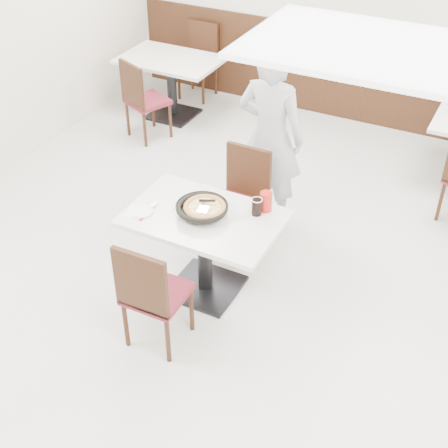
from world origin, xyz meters
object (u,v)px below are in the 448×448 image
at_px(cola_glass, 257,207).
at_px(chair_near, 157,291).
at_px(diner_person, 271,137).
at_px(bg_chair_left_near, 147,99).
at_px(pizza, 205,209).
at_px(side_plate, 141,211).
at_px(main_table, 205,254).
at_px(red_cup, 266,201).
at_px(bg_chair_left_far, 197,62).
at_px(bg_table_left, 172,88).
at_px(chair_far, 238,204).
at_px(pizza_pan, 202,210).

bearing_deg(cola_glass, chair_near, -114.62).
xyz_separation_m(diner_person, bg_chair_left_near, (-1.92, 0.87, -0.40)).
xyz_separation_m(cola_glass, diner_person, (-0.33, 1.00, 0.06)).
bearing_deg(pizza, side_plate, -157.29).
xyz_separation_m(cola_glass, bg_chair_left_near, (-2.24, 1.87, -0.34)).
distance_m(chair_near, cola_glass, 1.00).
relative_size(main_table, diner_person, 0.69).
bearing_deg(side_plate, main_table, 21.70).
xyz_separation_m(pizza, cola_glass, (0.35, 0.20, 0.00)).
distance_m(main_table, red_cup, 0.67).
bearing_deg(bg_chair_left_far, pizza, 119.72).
height_order(main_table, bg_table_left, same).
distance_m(diner_person, bg_chair_left_near, 2.14).
distance_m(chair_near, chair_far, 1.28).
height_order(main_table, bg_chair_left_near, bg_chair_left_near).
relative_size(pizza, diner_person, 0.17).
height_order(side_plate, cola_glass, cola_glass).
bearing_deg(bg_chair_left_near, pizza, -24.49).
relative_size(pizza, bg_chair_left_near, 0.32).
height_order(cola_glass, red_cup, red_cup).
bearing_deg(cola_glass, bg_chair_left_near, 140.13).
relative_size(main_table, bg_table_left, 1.00).
xyz_separation_m(pizza_pan, red_cup, (0.41, 0.28, 0.04)).
xyz_separation_m(main_table, pizza, (0.00, 0.01, 0.44)).
bearing_deg(bg_table_left, side_plate, -62.82).
height_order(main_table, chair_far, chair_far).
height_order(chair_far, cola_glass, chair_far).
xyz_separation_m(chair_far, pizza_pan, (-0.01, -0.62, 0.32)).
bearing_deg(chair_far, diner_person, -92.63).
distance_m(pizza, bg_chair_left_far, 3.86).
distance_m(chair_near, bg_chair_left_far, 4.40).
bearing_deg(side_plate, pizza_pan, 23.82).
bearing_deg(diner_person, bg_chair_left_near, -24.45).
bearing_deg(pizza_pan, chair_far, 88.82).
bearing_deg(pizza, cola_glass, 29.48).
relative_size(main_table, red_cup, 7.50).
bearing_deg(bg_chair_left_far, chair_far, 124.98).
bearing_deg(bg_chair_left_far, chair_near, 114.91).
xyz_separation_m(chair_far, red_cup, (0.40, -0.34, 0.35)).
bearing_deg(chair_near, bg_chair_left_far, 114.23).
xyz_separation_m(chair_near, bg_table_left, (-1.89, 3.34, -0.10)).
xyz_separation_m(chair_near, diner_person, (0.07, 1.86, 0.40)).
height_order(main_table, side_plate, side_plate).
bearing_deg(bg_chair_left_near, bg_chair_left_far, 114.96).
xyz_separation_m(pizza, bg_chair_left_near, (-1.89, 2.07, -0.34)).
relative_size(chair_far, red_cup, 5.94).
bearing_deg(chair_far, chair_near, 89.30).
bearing_deg(bg_chair_left_far, diner_person, 132.19).
distance_m(chair_far, bg_chair_left_far, 3.31).
height_order(red_cup, bg_table_left, red_cup).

